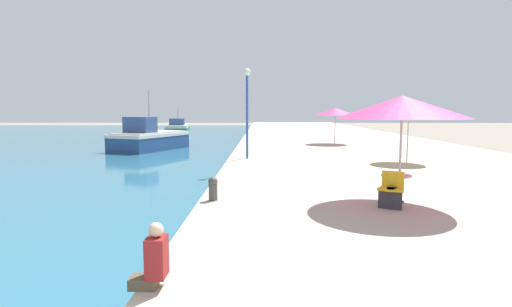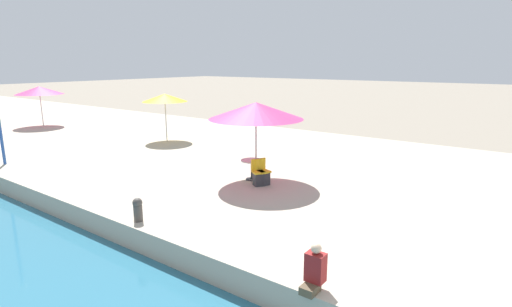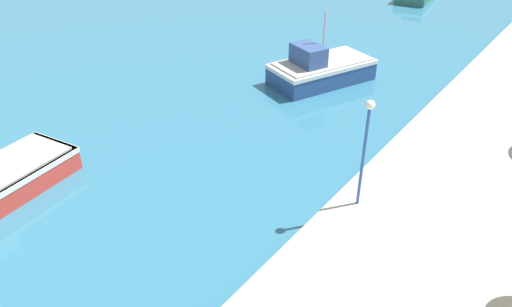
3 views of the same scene
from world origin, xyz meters
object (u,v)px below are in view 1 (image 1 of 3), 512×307
at_px(cafe_chair_right, 387,195).
at_px(mooring_bollard, 213,188).
at_px(cafe_umbrella_pink, 402,107).
at_px(fishing_boat_mid, 149,138).
at_px(person_at_quay, 154,259).
at_px(cafe_umbrella_white, 409,113).
at_px(cafe_umbrella_striped, 335,112).
at_px(cafe_chair_left, 395,196).
at_px(lamppost, 247,98).
at_px(fishing_boat_far, 178,127).
at_px(cafe_table, 396,183).

bearing_deg(cafe_chair_right, mooring_bollard, 25.54).
distance_m(cafe_umbrella_pink, cafe_chair_right, 2.30).
height_order(fishing_boat_mid, person_at_quay, fishing_boat_mid).
relative_size(cafe_umbrella_white, cafe_umbrella_striped, 0.85).
bearing_deg(person_at_quay, cafe_umbrella_striped, 74.11).
bearing_deg(cafe_chair_right, cafe_umbrella_white, -77.82).
bearing_deg(cafe_chair_left, cafe_chair_right, -7.49).
distance_m(cafe_umbrella_pink, cafe_chair_left, 2.29).
xyz_separation_m(person_at_quay, lamppost, (0.75, 15.04, 2.69)).
distance_m(person_at_quay, mooring_bollard, 5.43).
xyz_separation_m(cafe_chair_left, person_at_quay, (-4.85, -4.60, 0.08)).
bearing_deg(cafe_chair_left, mooring_bollard, 9.85).
height_order(fishing_boat_far, cafe_umbrella_white, fishing_boat_far).
xyz_separation_m(fishing_boat_mid, cafe_umbrella_white, (15.84, -12.49, 2.08)).
distance_m(mooring_bollard, lamppost, 10.02).
relative_size(fishing_boat_far, person_at_quay, 11.64).
distance_m(cafe_chair_left, cafe_chair_right, 0.19).
bearing_deg(cafe_umbrella_white, cafe_table, -111.62).
distance_m(fishing_boat_far, cafe_umbrella_striped, 32.87).
xyz_separation_m(cafe_umbrella_pink, cafe_chair_right, (-0.44, -0.42, -2.22)).
height_order(fishing_boat_far, cafe_chair_left, fishing_boat_far).
distance_m(cafe_chair_right, lamppost, 11.41).
height_order(cafe_chair_left, person_at_quay, person_at_quay).
relative_size(mooring_bollard, lamppost, 0.14).
xyz_separation_m(fishing_boat_mid, mooring_bollard, (7.61, -20.69, 0.10)).
distance_m(fishing_boat_mid, fishing_boat_far, 26.10).
relative_size(cafe_umbrella_white, cafe_chair_left, 2.79).
bearing_deg(cafe_chair_left, cafe_umbrella_striped, -76.20).
relative_size(cafe_chair_right, person_at_quay, 0.98).
relative_size(cafe_umbrella_white, cafe_chair_right, 2.79).
distance_m(fishing_boat_far, cafe_table, 49.29).
distance_m(cafe_umbrella_striped, lamppost, 11.13).
relative_size(fishing_boat_far, cafe_table, 13.51).
xyz_separation_m(fishing_boat_far, cafe_umbrella_white, (18.97, -38.40, 2.29)).
distance_m(cafe_umbrella_pink, person_at_quay, 7.54).
xyz_separation_m(cafe_umbrella_pink, mooring_bollard, (-4.96, 0.31, -2.19)).
bearing_deg(person_at_quay, cafe_umbrella_pink, 44.97).
xyz_separation_m(fishing_boat_far, cafe_table, (15.67, -46.74, 0.50)).
bearing_deg(mooring_bollard, cafe_table, -1.64).
bearing_deg(cafe_table, lamppost, 114.03).
bearing_deg(cafe_umbrella_white, cafe_chair_right, -112.59).
xyz_separation_m(cafe_umbrella_striped, lamppost, (-6.16, -9.24, 0.73)).
bearing_deg(lamppost, cafe_umbrella_striped, 56.29).
bearing_deg(mooring_bollard, cafe_umbrella_pink, -3.61).
bearing_deg(cafe_umbrella_pink, mooring_bollard, 176.39).
height_order(cafe_table, cafe_chair_left, cafe_chair_left).
relative_size(fishing_boat_mid, fishing_boat_far, 0.68).
bearing_deg(cafe_umbrella_pink, cafe_chair_left, -117.84).
bearing_deg(cafe_table, cafe_umbrella_striped, 84.54).
bearing_deg(cafe_umbrella_white, person_at_quay, -121.66).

